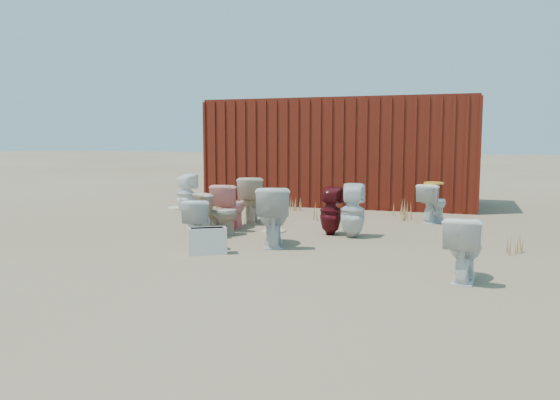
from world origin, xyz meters
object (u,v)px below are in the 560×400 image
(shipping_container, at_px, (343,152))
(toilet_front_pink, at_px, (230,206))
(toilet_front_e, at_px, (464,248))
(toilet_back_yellowlid, at_px, (433,203))
(toilet_back_a, at_px, (186,194))
(toilet_back_beige_right, at_px, (218,214))
(toilet_front_maroon, at_px, (331,211))
(loose_tank, at_px, (207,241))
(toilet_back_beige_left, at_px, (250,200))
(toilet_front_c, at_px, (273,216))
(toilet_back_e, at_px, (353,211))
(toilet_front_a, at_px, (197,223))

(shipping_container, height_order, toilet_front_pink, shipping_container)
(toilet_front_e, relative_size, toilet_back_yellowlid, 1.00)
(shipping_container, relative_size, toilet_front_pink, 7.85)
(toilet_back_a, bearing_deg, toilet_back_beige_right, 136.88)
(toilet_front_maroon, distance_m, loose_tank, 2.29)
(shipping_container, bearing_deg, toilet_back_beige_left, -104.03)
(toilet_front_c, distance_m, toilet_back_yellowlid, 3.61)
(toilet_front_c, bearing_deg, toilet_back_yellowlid, -143.59)
(toilet_front_pink, height_order, toilet_front_maroon, toilet_front_pink)
(shipping_container, relative_size, toilet_back_e, 7.26)
(toilet_front_pink, xyz_separation_m, toilet_back_yellowlid, (3.18, 1.89, -0.03))
(toilet_back_yellowlid, distance_m, toilet_back_e, 2.28)
(toilet_front_pink, xyz_separation_m, toilet_front_c, (1.15, -1.10, 0.04))
(toilet_front_maroon, relative_size, toilet_back_e, 0.91)
(toilet_back_beige_right, height_order, toilet_back_yellowlid, toilet_back_yellowlid)
(toilet_front_a, relative_size, toilet_back_yellowlid, 0.96)
(toilet_back_beige_right, xyz_separation_m, toilet_back_e, (2.01, 0.55, 0.07))
(toilet_front_c, bearing_deg, toilet_front_maroon, -136.92)
(toilet_front_c, bearing_deg, toilet_front_a, 4.35)
(shipping_container, height_order, toilet_back_yellowlid, shipping_container)
(toilet_back_yellowlid, distance_m, loose_tank, 4.66)
(toilet_front_maroon, relative_size, toilet_front_e, 1.07)
(toilet_back_e, bearing_deg, toilet_back_beige_right, 9.61)
(loose_tank, bearing_deg, toilet_front_maroon, 27.78)
(toilet_front_pink, bearing_deg, toilet_front_e, 147.94)
(toilet_front_c, height_order, toilet_front_maroon, toilet_front_c)
(toilet_front_c, distance_m, toilet_front_maroon, 1.25)
(loose_tank, bearing_deg, toilet_back_e, 18.63)
(toilet_front_e, xyz_separation_m, toilet_back_beige_right, (-3.64, 1.61, -0.01))
(shipping_container, xyz_separation_m, toilet_back_beige_right, (-0.88, -5.03, -0.86))
(shipping_container, height_order, toilet_back_beige_right, shipping_container)
(shipping_container, distance_m, loose_tank, 6.40)
(toilet_front_a, distance_m, toilet_front_pink, 1.54)
(toilet_front_pink, relative_size, toilet_back_beige_right, 1.11)
(toilet_back_e, bearing_deg, toilet_front_e, 121.50)
(toilet_front_pink, bearing_deg, toilet_front_a, 95.88)
(toilet_front_pink, distance_m, toilet_back_yellowlid, 3.69)
(toilet_back_e, height_order, loose_tank, toilet_back_e)
(toilet_front_a, bearing_deg, toilet_back_e, -164.80)
(toilet_front_c, distance_m, toilet_back_beige_left, 2.15)
(loose_tank, bearing_deg, toilet_back_yellowlid, 24.58)
(shipping_container, bearing_deg, toilet_back_a, -130.52)
(toilet_back_beige_left, bearing_deg, toilet_back_e, 136.20)
(toilet_front_a, bearing_deg, toilet_front_pink, -104.48)
(toilet_back_e, bearing_deg, loose_tank, 43.81)
(toilet_back_beige_left, distance_m, loose_tank, 2.75)
(toilet_back_yellowlid, xyz_separation_m, toilet_back_e, (-1.08, -2.00, 0.06))
(toilet_back_beige_right, bearing_deg, toilet_front_pink, -48.96)
(toilet_back_a, distance_m, toilet_back_beige_right, 2.64)
(toilet_back_a, height_order, toilet_back_e, toilet_back_e)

